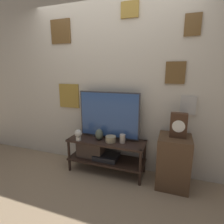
{
  "coord_description": "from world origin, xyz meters",
  "views": [
    {
      "loc": [
        0.9,
        -2.03,
        1.5
      ],
      "look_at": [
        0.09,
        0.24,
        0.95
      ],
      "focal_mm": 28.0,
      "sensor_mm": 36.0,
      "label": 1
    }
  ],
  "objects": [
    {
      "name": "wall_back",
      "position": [
        -0.0,
        0.49,
        1.35
      ],
      "size": [
        6.4,
        0.08,
        2.7
      ],
      "color": "beige",
      "rests_on": "ground_plane"
    },
    {
      "name": "candle_jar",
      "position": [
        0.26,
        0.22,
        0.57
      ],
      "size": [
        0.08,
        0.08,
        0.12
      ],
      "color": "#C1B29E",
      "rests_on": "media_console"
    },
    {
      "name": "mantel_clock",
      "position": [
        0.98,
        0.23,
        0.85
      ],
      "size": [
        0.2,
        0.11,
        0.31
      ],
      "color": "#422819",
      "rests_on": "side_table"
    },
    {
      "name": "side_table",
      "position": [
        0.96,
        0.23,
        0.35
      ],
      "size": [
        0.41,
        0.43,
        0.69
      ],
      "color": "#513823",
      "rests_on": "ground_plane"
    },
    {
      "name": "media_console",
      "position": [
        -0.09,
        0.24,
        0.32
      ],
      "size": [
        1.16,
        0.41,
        0.51
      ],
      "color": "black",
      "rests_on": "ground_plane"
    },
    {
      "name": "television",
      "position": [
        0.01,
        0.33,
        0.88
      ],
      "size": [
        0.92,
        0.05,
        0.71
      ],
      "color": "#333338",
      "rests_on": "media_console"
    },
    {
      "name": "ground_plane",
      "position": [
        0.0,
        0.0,
        0.0
      ],
      "size": [
        12.0,
        12.0,
        0.0
      ],
      "primitive_type": "plane",
      "color": "#997F60"
    },
    {
      "name": "vase_urn_stoneware",
      "position": [
        -0.1,
        0.22,
        0.6
      ],
      "size": [
        0.11,
        0.12,
        0.17
      ],
      "color": "#4C5647",
      "rests_on": "media_console"
    },
    {
      "name": "decorative_bust",
      "position": [
        -0.38,
        0.09,
        0.61
      ],
      "size": [
        0.11,
        0.11,
        0.16
      ],
      "color": "beige",
      "rests_on": "media_console"
    },
    {
      "name": "vase_wide_bowl",
      "position": [
        0.08,
        0.2,
        0.56
      ],
      "size": [
        0.15,
        0.15,
        0.08
      ],
      "color": "tan",
      "rests_on": "media_console"
    }
  ]
}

